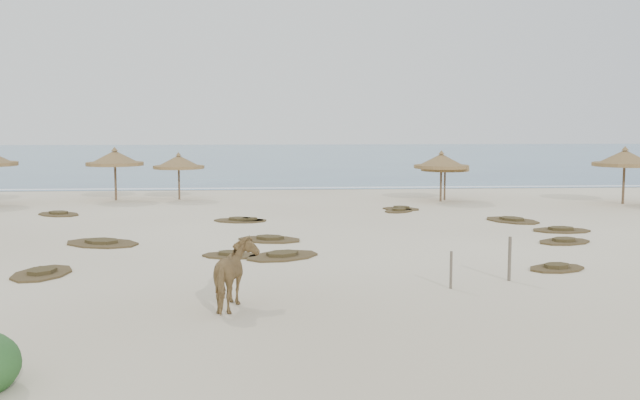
# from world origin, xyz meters

# --- Properties ---
(ground) EXTENTS (160.00, 160.00, 0.00)m
(ground) POSITION_xyz_m (0.00, 0.00, 0.00)
(ground) COLOR beige
(ground) RESTS_ON ground
(ocean) EXTENTS (200.00, 100.00, 0.01)m
(ocean) POSITION_xyz_m (0.00, 75.00, 0.00)
(ocean) COLOR navy
(ocean) RESTS_ON ground
(foam_line) EXTENTS (70.00, 0.60, 0.01)m
(foam_line) POSITION_xyz_m (0.00, 26.00, 0.00)
(foam_line) COLOR white
(foam_line) RESTS_ON ground
(palapa_2) EXTENTS (3.57, 3.57, 2.86)m
(palapa_2) POSITION_xyz_m (-7.77, 19.50, 2.22)
(palapa_2) COLOR brown
(palapa_2) RESTS_ON ground
(palapa_3) EXTENTS (3.14, 3.14, 2.57)m
(palapa_3) POSITION_xyz_m (-4.42, 19.67, 1.99)
(palapa_3) COLOR brown
(palapa_3) RESTS_ON ground
(palapa_4) EXTENTS (3.71, 3.71, 2.70)m
(palapa_4) POSITION_xyz_m (9.50, 17.66, 2.10)
(palapa_4) COLOR brown
(palapa_4) RESTS_ON ground
(palapa_5) EXTENTS (2.75, 2.75, 2.42)m
(palapa_5) POSITION_xyz_m (9.87, 18.33, 1.87)
(palapa_5) COLOR brown
(palapa_5) RESTS_ON ground
(palapa_6) EXTENTS (3.81, 3.81, 2.97)m
(palapa_6) POSITION_xyz_m (18.55, 15.86, 2.30)
(palapa_6) COLOR brown
(palapa_6) RESTS_ON ground
(horse) EXTENTS (1.07, 1.90, 1.52)m
(horse) POSITION_xyz_m (-0.30, -3.72, 0.76)
(horse) COLOR olive
(horse) RESTS_ON ground
(fence_post_near) EXTENTS (0.10, 0.10, 1.16)m
(fence_post_near) POSITION_xyz_m (6.67, -1.39, 0.58)
(fence_post_near) COLOR brown
(fence_post_near) RESTS_ON ground
(fence_post_far) EXTENTS (0.08, 0.08, 0.94)m
(fence_post_far) POSITION_xyz_m (4.93, -2.16, 0.47)
(fence_post_far) COLOR brown
(fence_post_far) RESTS_ON ground
(scrub_1) EXTENTS (3.31, 2.92, 0.16)m
(scrub_1) POSITION_xyz_m (-5.25, 5.18, 0.05)
(scrub_1) COLOR #4E3D22
(scrub_1) RESTS_ON ground
(scrub_2) EXTENTS (1.95, 1.46, 0.16)m
(scrub_2) POSITION_xyz_m (-0.76, 2.58, 0.05)
(scrub_2) COLOR #4E3D22
(scrub_2) RESTS_ON ground
(scrub_3) EXTENTS (2.64, 2.15, 0.16)m
(scrub_3) POSITION_xyz_m (0.45, 5.54, 0.05)
(scrub_3) COLOR #4E3D22
(scrub_3) RESTS_ON ground
(scrub_4) EXTENTS (2.36, 1.98, 0.16)m
(scrub_4) POSITION_xyz_m (10.59, 4.37, 0.05)
(scrub_4) COLOR #4E3D22
(scrub_4) RESTS_ON ground
(scrub_5) EXTENTS (2.30, 1.56, 0.16)m
(scrub_5) POSITION_xyz_m (11.55, 6.93, 0.05)
(scrub_5) COLOR #4E3D22
(scrub_5) RESTS_ON ground
(scrub_6) EXTENTS (2.67, 2.60, 0.16)m
(scrub_6) POSITION_xyz_m (-9.02, 13.34, 0.05)
(scrub_6) COLOR #4E3D22
(scrub_6) RESTS_ON ground
(scrub_7) EXTENTS (2.17, 1.90, 0.16)m
(scrub_7) POSITION_xyz_m (6.75, 14.26, 0.05)
(scrub_7) COLOR #4E3D22
(scrub_7) RESTS_ON ground
(scrub_9) EXTENTS (2.91, 2.65, 0.16)m
(scrub_9) POSITION_xyz_m (0.84, 2.37, 0.05)
(scrub_9) COLOR #4E3D22
(scrub_9) RESTS_ON ground
(scrub_10) EXTENTS (1.98, 2.11, 0.16)m
(scrub_10) POSITION_xyz_m (6.49, 13.47, 0.05)
(scrub_10) COLOR #4E3D22
(scrub_10) RESTS_ON ground
(scrub_11) EXTENTS (1.72, 2.40, 0.16)m
(scrub_11) POSITION_xyz_m (-5.72, 0.26, 0.05)
(scrub_11) COLOR #4E3D22
(scrub_11) RESTS_ON ground
(scrub_12) EXTENTS (2.05, 1.70, 0.16)m
(scrub_12) POSITION_xyz_m (8.49, -0.06, 0.05)
(scrub_12) COLOR #4E3D22
(scrub_12) RESTS_ON ground
(scrub_13) EXTENTS (2.46, 1.91, 0.16)m
(scrub_13) POSITION_xyz_m (-0.82, 10.62, 0.05)
(scrub_13) COLOR #4E3D22
(scrub_13) RESTS_ON ground
(scrub_14) EXTENTS (2.71, 3.06, 0.16)m
(scrub_14) POSITION_xyz_m (10.64, 9.82, 0.05)
(scrub_14) COLOR #4E3D22
(scrub_14) RESTS_ON ground
(scrub_15) EXTENTS (1.48, 1.01, 0.16)m
(scrub_15) POSITION_xyz_m (-0.37, 10.56, 0.05)
(scrub_15) COLOR #4E3D22
(scrub_15) RESTS_ON ground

